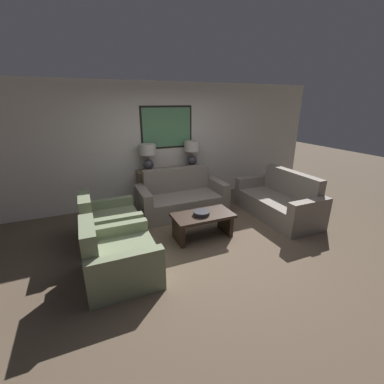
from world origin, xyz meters
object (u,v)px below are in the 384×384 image
object	(u,v)px
table_lamp_right	(192,151)
armchair_near_camera	(119,259)
console_table	(172,186)
table_lamp_left	(148,155)
coffee_table	(203,221)
couch_by_back_wall	(181,199)
decorative_bowl	(201,213)
armchair_near_back_wall	(109,224)
couch_by_side	(279,202)

from	to	relation	value
table_lamp_right	armchair_near_camera	distance (m)	3.22
console_table	table_lamp_left	world-z (taller)	table_lamp_left
console_table	coffee_table	bearing A→B (deg)	-91.66
table_lamp_left	couch_by_back_wall	distance (m)	1.19
decorative_bowl	armchair_near_back_wall	xyz separation A→B (m)	(-1.46, 0.56, -0.18)
couch_by_back_wall	armchair_near_back_wall	xyz separation A→B (m)	(-1.54, -0.60, -0.01)
table_lamp_left	armchair_near_back_wall	world-z (taller)	table_lamp_left
console_table	armchair_near_camera	xyz separation A→B (m)	(-1.54, -2.31, -0.12)
armchair_near_camera	console_table	bearing A→B (deg)	56.30
table_lamp_left	couch_by_back_wall	world-z (taller)	table_lamp_left
couch_by_side	armchair_near_camera	bearing A→B (deg)	-167.42
table_lamp_left	coffee_table	size ratio (longest dim) A/B	0.57
table_lamp_right	couch_by_side	size ratio (longest dim) A/B	0.32
table_lamp_right	decorative_bowl	world-z (taller)	table_lamp_right
couch_by_back_wall	couch_by_side	bearing A→B (deg)	-28.32
couch_by_back_wall	coffee_table	size ratio (longest dim) A/B	1.76
armchair_near_back_wall	armchair_near_camera	size ratio (longest dim) A/B	1.00
table_lamp_right	armchair_near_back_wall	bearing A→B (deg)	-149.26
armchair_near_camera	couch_by_side	bearing A→B (deg)	12.58
couch_by_back_wall	decorative_bowl	bearing A→B (deg)	-94.22
table_lamp_left	console_table	bearing A→B (deg)	0.00
console_table	coffee_table	xyz separation A→B (m)	(-0.05, -1.77, -0.10)
couch_by_back_wall	armchair_near_back_wall	distance (m)	1.66
table_lamp_left	table_lamp_right	xyz separation A→B (m)	(1.03, 0.00, 0.00)
couch_by_back_wall	decorative_bowl	size ratio (longest dim) A/B	6.58
armchair_near_camera	armchair_near_back_wall	bearing A→B (deg)	90.00
coffee_table	decorative_bowl	xyz separation A→B (m)	(-0.03, -0.02, 0.16)
armchair_near_back_wall	couch_by_side	bearing A→B (deg)	-6.04
couch_by_back_wall	coffee_table	xyz separation A→B (m)	(-0.05, -1.15, 0.01)
couch_by_side	decorative_bowl	xyz separation A→B (m)	(-1.86, -0.21, 0.17)
table_lamp_right	couch_by_side	distance (m)	2.19
couch_by_side	table_lamp_left	bearing A→B (deg)	145.43
decorative_bowl	console_table	bearing A→B (deg)	87.24
console_table	couch_by_side	xyz separation A→B (m)	(1.77, -1.57, -0.11)
couch_by_side	armchair_near_camera	distance (m)	3.39
couch_by_back_wall	couch_by_side	xyz separation A→B (m)	(1.77, -0.95, 0.00)
console_table	table_lamp_right	distance (m)	0.92
decorative_bowl	armchair_near_camera	distance (m)	1.56
console_table	couch_by_side	size ratio (longest dim) A/B	0.84
couch_by_back_wall	armchair_near_back_wall	world-z (taller)	couch_by_back_wall
console_table	armchair_near_back_wall	world-z (taller)	armchair_near_back_wall
table_lamp_left	coffee_table	world-z (taller)	table_lamp_left
table_lamp_right	couch_by_back_wall	size ratio (longest dim) A/B	0.32
couch_by_side	armchair_near_back_wall	world-z (taller)	couch_by_side
console_table	table_lamp_right	bearing A→B (deg)	0.00
coffee_table	armchair_near_back_wall	xyz separation A→B (m)	(-1.49, 0.55, -0.02)
console_table	armchair_near_back_wall	distance (m)	1.97
armchair_near_back_wall	couch_by_back_wall	bearing A→B (deg)	21.33
couch_by_side	coffee_table	xyz separation A→B (m)	(-1.82, -0.19, 0.01)
table_lamp_left	armchair_near_camera	world-z (taller)	table_lamp_left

